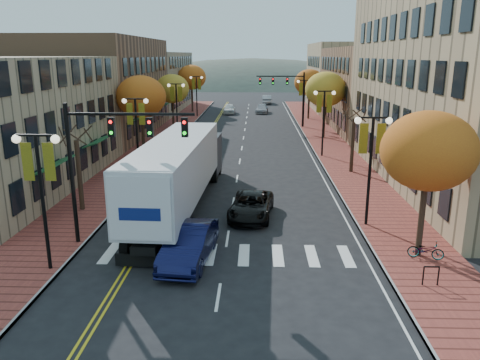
# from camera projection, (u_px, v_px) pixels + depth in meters

# --- Properties ---
(ground) EXTENTS (200.00, 200.00, 0.00)m
(ground) POSITION_uv_depth(u_px,v_px,m) (222.00, 274.00, 20.18)
(ground) COLOR black
(ground) RESTS_ON ground
(sidewalk_left) EXTENTS (4.00, 85.00, 0.15)m
(sidewalk_left) POSITION_uv_depth(u_px,v_px,m) (162.00, 139.00, 51.82)
(sidewalk_left) COLOR brown
(sidewalk_left) RESTS_ON ground
(sidewalk_right) EXTENTS (4.00, 85.00, 0.15)m
(sidewalk_right) POSITION_uv_depth(u_px,v_px,m) (325.00, 140.00, 51.22)
(sidewalk_right) COLOR brown
(sidewalk_right) RESTS_ON ground
(building_left_mid) EXTENTS (12.00, 24.00, 11.00)m
(building_left_mid) POSITION_uv_depth(u_px,v_px,m) (97.00, 87.00, 54.06)
(building_left_mid) COLOR brown
(building_left_mid) RESTS_ON ground
(building_left_far) EXTENTS (12.00, 26.00, 9.50)m
(building_left_far) POSITION_uv_depth(u_px,v_px,m) (147.00, 82.00, 78.38)
(building_left_far) COLOR #9E8966
(building_left_far) RESTS_ON ground
(building_right_mid) EXTENTS (15.00, 24.00, 10.00)m
(building_right_mid) POSITION_uv_depth(u_px,v_px,m) (392.00, 89.00, 58.79)
(building_right_mid) COLOR brown
(building_right_mid) RESTS_ON ground
(building_right_far) EXTENTS (15.00, 20.00, 11.00)m
(building_right_far) POSITION_uv_depth(u_px,v_px,m) (356.00, 77.00, 79.89)
(building_right_far) COLOR #9E8966
(building_right_far) RESTS_ON ground
(tree_left_a) EXTENTS (0.28, 0.28, 4.20)m
(tree_left_a) POSITION_uv_depth(u_px,v_px,m) (79.00, 175.00, 27.61)
(tree_left_a) COLOR #382619
(tree_left_a) RESTS_ON sidewalk_left
(tree_left_b) EXTENTS (4.48, 4.48, 7.21)m
(tree_left_b) POSITION_uv_depth(u_px,v_px,m) (141.00, 97.00, 42.22)
(tree_left_b) COLOR #382619
(tree_left_b) RESTS_ON sidewalk_left
(tree_left_c) EXTENTS (4.16, 4.16, 6.69)m
(tree_left_c) POSITION_uv_depth(u_px,v_px,m) (172.00, 89.00, 57.77)
(tree_left_c) COLOR #382619
(tree_left_c) RESTS_ON sidewalk_left
(tree_left_d) EXTENTS (4.61, 4.61, 7.42)m
(tree_left_d) POSITION_uv_depth(u_px,v_px,m) (192.00, 77.00, 74.99)
(tree_left_d) COLOR #382619
(tree_left_d) RESTS_ON sidewalk_left
(tree_right_a) EXTENTS (4.16, 4.16, 6.69)m
(tree_right_a) POSITION_uv_depth(u_px,v_px,m) (429.00, 151.00, 20.49)
(tree_right_a) COLOR #382619
(tree_right_a) RESTS_ON sidewalk_right
(tree_right_b) EXTENTS (0.28, 0.28, 4.20)m
(tree_right_b) POSITION_uv_depth(u_px,v_px,m) (352.00, 145.00, 36.66)
(tree_right_b) COLOR #382619
(tree_right_b) RESTS_ON sidewalk_right
(tree_right_c) EXTENTS (4.48, 4.48, 7.21)m
(tree_right_c) POSITION_uv_depth(u_px,v_px,m) (325.00, 89.00, 51.27)
(tree_right_c) COLOR #382619
(tree_right_c) RESTS_ON sidewalk_right
(tree_right_d) EXTENTS (4.35, 4.35, 7.00)m
(tree_right_d) POSITION_uv_depth(u_px,v_px,m) (310.00, 82.00, 66.75)
(tree_right_d) COLOR #382619
(tree_right_d) RESTS_ON sidewalk_right
(lamp_left_a) EXTENTS (1.96, 0.36, 6.05)m
(lamp_left_a) POSITION_uv_depth(u_px,v_px,m) (40.00, 176.00, 19.31)
(lamp_left_a) COLOR black
(lamp_left_a) RESTS_ON ground
(lamp_left_b) EXTENTS (1.96, 0.36, 6.05)m
(lamp_left_b) POSITION_uv_depth(u_px,v_px,m) (136.00, 122.00, 34.75)
(lamp_left_b) COLOR black
(lamp_left_b) RESTS_ON ground
(lamp_left_c) EXTENTS (1.96, 0.36, 6.05)m
(lamp_left_c) POSITION_uv_depth(u_px,v_px,m) (176.00, 100.00, 52.12)
(lamp_left_c) COLOR black
(lamp_left_c) RESTS_ON ground
(lamp_left_d) EXTENTS (1.96, 0.36, 6.05)m
(lamp_left_d) POSITION_uv_depth(u_px,v_px,m) (197.00, 88.00, 69.49)
(lamp_left_d) COLOR black
(lamp_left_d) RESTS_ON ground
(lamp_right_a) EXTENTS (1.96, 0.36, 6.05)m
(lamp_right_a) POSITION_uv_depth(u_px,v_px,m) (371.00, 150.00, 24.60)
(lamp_right_a) COLOR black
(lamp_right_a) RESTS_ON ground
(lamp_right_b) EXTENTS (1.96, 0.36, 6.05)m
(lamp_right_b) POSITION_uv_depth(u_px,v_px,m) (324.00, 110.00, 41.97)
(lamp_right_b) COLOR black
(lamp_right_b) RESTS_ON ground
(lamp_right_c) EXTENTS (1.96, 0.36, 6.05)m
(lamp_right_c) POSITION_uv_depth(u_px,v_px,m) (304.00, 94.00, 59.34)
(lamp_right_c) COLOR black
(lamp_right_c) RESTS_ON ground
(traffic_mast_near) EXTENTS (6.10, 0.35, 7.00)m
(traffic_mast_near) POSITION_uv_depth(u_px,v_px,m) (109.00, 148.00, 21.97)
(traffic_mast_near) COLOR black
(traffic_mast_near) RESTS_ON ground
(traffic_mast_far) EXTENTS (6.10, 0.34, 7.00)m
(traffic_mast_far) POSITION_uv_depth(u_px,v_px,m) (288.00, 89.00, 59.24)
(traffic_mast_far) COLOR black
(traffic_mast_far) RESTS_ON ground
(semi_truck) EXTENTS (3.59, 18.02, 4.48)m
(semi_truck) POSITION_uv_depth(u_px,v_px,m) (181.00, 167.00, 28.03)
(semi_truck) COLOR black
(semi_truck) RESTS_ON ground
(navy_sedan) EXTENTS (2.31, 5.31, 1.70)m
(navy_sedan) POSITION_uv_depth(u_px,v_px,m) (189.00, 244.00, 21.18)
(navy_sedan) COLOR black
(navy_sedan) RESTS_ON ground
(black_suv) EXTENTS (2.83, 5.20, 1.38)m
(black_suv) POSITION_uv_depth(u_px,v_px,m) (251.00, 205.00, 27.08)
(black_suv) COLOR black
(black_suv) RESTS_ON ground
(car_far_white) EXTENTS (1.95, 4.61, 1.56)m
(car_far_white) POSITION_uv_depth(u_px,v_px,m) (229.00, 109.00, 74.44)
(car_far_white) COLOR silver
(car_far_white) RESTS_ON ground
(car_far_silver) EXTENTS (2.26, 4.79, 1.35)m
(car_far_silver) POSITION_uv_depth(u_px,v_px,m) (262.00, 109.00, 75.34)
(car_far_silver) COLOR #A3A2A9
(car_far_silver) RESTS_ON ground
(car_far_oncoming) EXTENTS (1.73, 4.86, 1.60)m
(car_far_oncoming) POSITION_uv_depth(u_px,v_px,m) (267.00, 99.00, 89.64)
(car_far_oncoming) COLOR #A9A9B0
(car_far_oncoming) RESTS_ON ground
(bicycle) EXTENTS (1.67, 0.96, 0.83)m
(bicycle) POSITION_uv_depth(u_px,v_px,m) (426.00, 250.00, 21.24)
(bicycle) COLOR gray
(bicycle) RESTS_ON sidewalk_right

